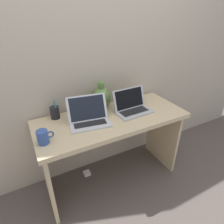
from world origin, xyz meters
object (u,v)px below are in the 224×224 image
laptop_left (89,116)px  power_brick (87,173)px  laptop_right (131,105)px  green_vase (101,97)px  pen_cup (55,112)px  coffee_mug (43,137)px

laptop_left → power_brick: laptop_left is taller
laptop_right → power_brick: laptop_right is taller
laptop_right → green_vase: 0.29m
pen_cup → laptop_right: bearing=-16.0°
green_vase → pen_cup: (-0.44, -0.01, -0.05)m
power_brick → coffee_mug: bearing=-144.7°
laptop_left → green_vase: green_vase is taller
green_vase → pen_cup: bearing=-179.2°
green_vase → power_brick: 0.87m
green_vase → power_brick: green_vase is taller
pen_cup → power_brick: 0.82m
laptop_left → power_brick: bearing=94.7°
green_vase → pen_cup: size_ratio=1.44×
power_brick → pen_cup: bearing=168.1°
green_vase → laptop_right: bearing=-42.2°
coffee_mug → power_brick: size_ratio=1.72×
pen_cup → power_brick: (0.22, -0.05, -0.79)m
laptop_right → pen_cup: 0.68m
power_brick → green_vase: bearing=13.3°
laptop_left → pen_cup: bearing=140.4°
laptop_left → laptop_right: size_ratio=1.08×
pen_cup → coffee_mug: bearing=-116.1°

